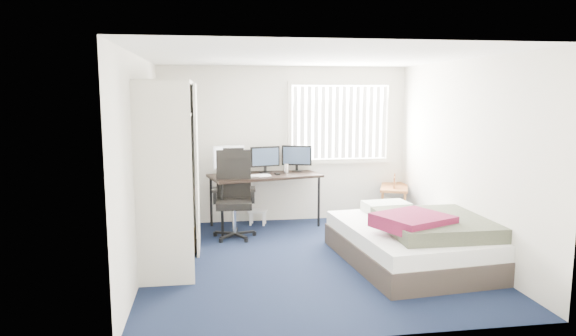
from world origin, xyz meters
The scene contains 10 objects.
ground centered at (0.00, 0.00, 0.00)m, with size 4.20×4.20×0.00m, color black.
room_shell centered at (0.00, 0.00, 1.51)m, with size 4.20×4.20×4.20m.
window_assembly centered at (0.90, 2.04, 1.60)m, with size 1.72×0.09×1.32m.
closet centered at (-1.67, 0.27, 1.35)m, with size 0.64×1.84×2.22m.
desk centered at (-0.37, 1.75, 0.84)m, with size 1.81×1.15×1.28m.
office_chair centered at (-0.87, 1.24, 0.49)m, with size 0.63×0.63×1.28m.
footstool centered at (-0.47, 1.85, 0.18)m, with size 0.34×0.30×0.23m.
nightstand centered at (1.75, 1.75, 0.51)m, with size 0.70×0.94×0.76m.
bed centered at (1.27, -0.30, 0.29)m, with size 1.78×2.25×0.69m.
pine_box centered at (-1.65, 0.41, 0.17)m, with size 0.45×0.34×0.34m, color tan.
Camera 1 is at (-1.21, -6.09, 2.08)m, focal length 32.00 mm.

